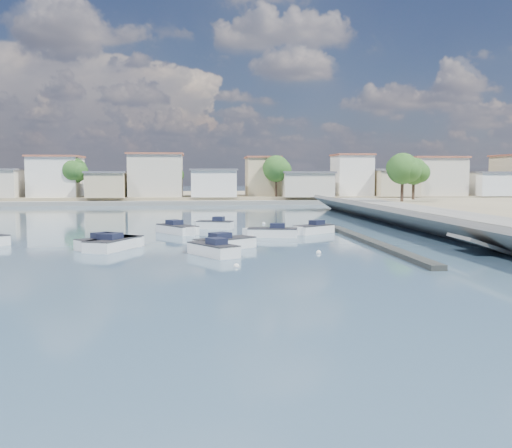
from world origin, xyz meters
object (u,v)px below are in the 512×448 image
(motorboat_a, at_px, (211,250))
(motorboat_b, at_px, (111,243))
(motorboat_g, at_px, (179,230))
(motorboat_h, at_px, (228,244))
(motorboat_d, at_px, (312,230))
(motorboat_c, at_px, (270,233))
(motorboat_f, at_px, (213,225))
(motorboat_e, at_px, (117,244))

(motorboat_a, xyz_separation_m, motorboat_b, (-7.59, 4.56, -0.00))
(motorboat_g, bearing_deg, motorboat_h, -70.14)
(motorboat_b, relative_size, motorboat_d, 1.13)
(motorboat_a, xyz_separation_m, motorboat_d, (9.98, 13.56, -0.00))
(motorboat_d, bearing_deg, motorboat_c, -150.45)
(motorboat_f, relative_size, motorboat_g, 0.81)
(motorboat_g, height_order, motorboat_h, same)
(motorboat_a, relative_size, motorboat_d, 1.06)
(motorboat_a, height_order, motorboat_b, same)
(motorboat_a, height_order, motorboat_h, same)
(motorboat_f, bearing_deg, motorboat_c, -59.96)
(motorboat_b, relative_size, motorboat_e, 0.82)
(motorboat_d, bearing_deg, motorboat_a, -126.36)
(motorboat_b, bearing_deg, motorboat_f, 61.10)
(motorboat_a, distance_m, motorboat_b, 8.85)
(motorboat_b, bearing_deg, motorboat_e, -30.91)
(motorboat_f, height_order, motorboat_g, same)
(motorboat_a, distance_m, motorboat_g, 15.16)
(motorboat_b, xyz_separation_m, motorboat_g, (4.81, 10.35, 0.00))
(motorboat_h, bearing_deg, motorboat_e, 174.68)
(motorboat_d, distance_m, motorboat_e, 19.49)
(motorboat_h, bearing_deg, motorboat_f, 92.34)
(motorboat_e, xyz_separation_m, motorboat_g, (4.39, 10.60, 0.00))
(motorboat_c, relative_size, motorboat_g, 0.98)
(motorboat_e, bearing_deg, motorboat_b, 149.09)
(motorboat_f, bearing_deg, motorboat_g, -126.71)
(motorboat_a, bearing_deg, motorboat_b, 149.03)
(motorboat_d, relative_size, motorboat_e, 0.73)
(motorboat_f, xyz_separation_m, motorboat_h, (0.65, -16.04, 0.00))
(motorboat_g, bearing_deg, motorboat_b, -114.94)
(motorboat_g, bearing_deg, motorboat_a, -79.44)
(motorboat_g, bearing_deg, motorboat_d, -5.99)
(motorboat_e, xyz_separation_m, motorboat_h, (8.50, -0.79, 0.00))
(motorboat_d, distance_m, motorboat_f, 11.06)
(motorboat_a, distance_m, motorboat_e, 8.36)
(motorboat_f, bearing_deg, motorboat_e, -117.24)
(motorboat_f, bearing_deg, motorboat_b, -118.90)
(motorboat_a, xyz_separation_m, motorboat_g, (-2.78, 14.90, 0.00))
(motorboat_e, height_order, motorboat_h, same)
(motorboat_e, bearing_deg, motorboat_a, -30.97)
(motorboat_f, bearing_deg, motorboat_h, -87.66)
(motorboat_a, bearing_deg, motorboat_g, 100.56)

